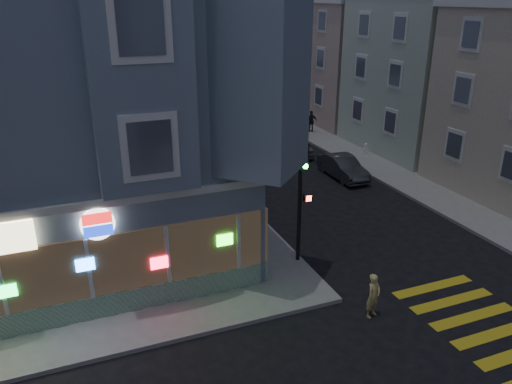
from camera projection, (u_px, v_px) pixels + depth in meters
ground at (287, 363)px, 14.05m from camera, size 120.00×120.00×0.00m
sidewalk_ne at (419, 118)px, 41.83m from camera, size 24.00×42.00×0.15m
corner_building at (30, 102)px, 19.34m from camera, size 14.60×14.60×11.40m
row_house_b at (455, 65)px, 32.62m from camera, size 12.00×8.60×10.50m
row_house_c at (375, 61)px, 40.67m from camera, size 12.00×8.60×9.00m
row_house_d at (322, 43)px, 48.17m from camera, size 12.00×8.60×10.50m
utility_pole at (298, 65)px, 37.17m from camera, size 2.20×0.30×9.00m
street_tree_near at (268, 67)px, 42.74m from camera, size 3.00×3.00×5.30m
street_tree_far at (237, 57)px, 49.65m from camera, size 3.00×3.00×5.30m
running_child at (373, 296)px, 15.86m from camera, size 0.64×0.52×1.51m
pedestrian_a at (304, 125)px, 36.01m from camera, size 0.77×0.61×1.53m
pedestrian_b at (311, 121)px, 37.10m from camera, size 0.95×0.45×1.58m
parked_car_a at (290, 144)px, 32.29m from camera, size 1.99×4.30×1.43m
parked_car_b at (343, 167)px, 28.12m from camera, size 1.36×3.85×1.26m
parked_car_c at (273, 124)px, 37.15m from camera, size 2.10×5.15×1.49m
parked_car_d at (259, 110)px, 42.02m from camera, size 2.47×4.88×1.32m
traffic_signal at (302, 183)px, 18.01m from camera, size 0.56×0.53×4.73m
fire_hydrant at (365, 148)px, 32.06m from camera, size 0.40×0.23×0.69m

